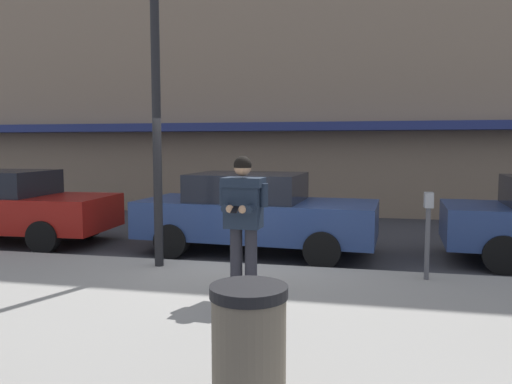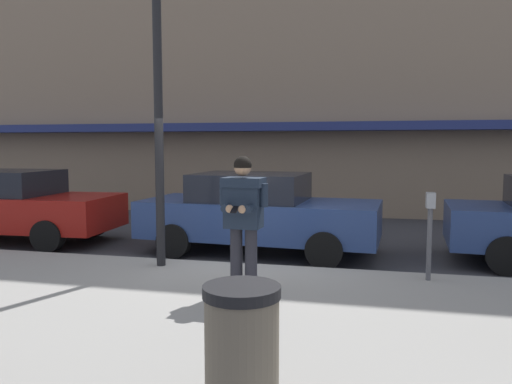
{
  "view_description": "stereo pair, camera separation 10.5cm",
  "coord_description": "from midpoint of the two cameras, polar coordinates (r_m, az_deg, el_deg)",
  "views": [
    {
      "loc": [
        2.0,
        -8.05,
        2.09
      ],
      "look_at": [
        0.68,
        -1.9,
        1.49
      ],
      "focal_mm": 35.0,
      "sensor_mm": 36.0,
      "label": 1
    },
    {
      "loc": [
        2.11,
        -8.03,
        2.09
      ],
      "look_at": [
        0.68,
        -1.9,
        1.49
      ],
      "focal_mm": 35.0,
      "sensor_mm": 36.0,
      "label": 2
    }
  ],
  "objects": [
    {
      "name": "ground_plane",
      "position": [
        8.56,
        -1.21,
        -8.7
      ],
      "size": [
        80.0,
        80.0,
        0.0
      ],
      "primitive_type": "plane",
      "color": "#333338"
    },
    {
      "name": "street_lamp_post",
      "position": [
        8.14,
        -10.79,
        12.76
      ],
      "size": [
        0.36,
        0.36,
        4.88
      ],
      "color": "black",
      "rests_on": "sidewalk"
    },
    {
      "name": "trash_bin",
      "position": [
        3.66,
        -0.77,
        -18.0
      ],
      "size": [
        0.55,
        0.55,
        0.98
      ],
      "color": "#665B4C",
      "rests_on": "sidewalk"
    },
    {
      "name": "parked_sedan_near",
      "position": [
        11.92,
        -26.05,
        -1.37
      ],
      "size": [
        4.57,
        2.06,
        1.54
      ],
      "color": "maroon",
      "rests_on": "ground"
    },
    {
      "name": "parked_sedan_mid",
      "position": [
        9.59,
        0.49,
        -2.35
      ],
      "size": [
        4.61,
        2.16,
        1.54
      ],
      "color": "navy",
      "rests_on": "ground"
    },
    {
      "name": "sidewalk",
      "position": [
        5.67,
        1.56,
        -15.44
      ],
      "size": [
        32.0,
        5.3,
        0.14
      ],
      "primitive_type": "cube",
      "color": "gray",
      "rests_on": "ground"
    },
    {
      "name": "curb_paint_line",
      "position": [
        8.42,
        5.56,
        -8.94
      ],
      "size": [
        28.0,
        0.12,
        0.01
      ],
      "primitive_type": "cube",
      "color": "silver",
      "rests_on": "ground"
    },
    {
      "name": "parking_meter",
      "position": [
        7.57,
        19.63,
        -3.38
      ],
      "size": [
        0.12,
        0.18,
        1.27
      ],
      "color": "#4C4C51",
      "rests_on": "sidewalk"
    },
    {
      "name": "man_texting_on_phone",
      "position": [
        6.4,
        -1.0,
        -2.09
      ],
      "size": [
        0.65,
        0.6,
        1.81
      ],
      "color": "#23232B",
      "rests_on": "sidewalk"
    }
  ]
}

